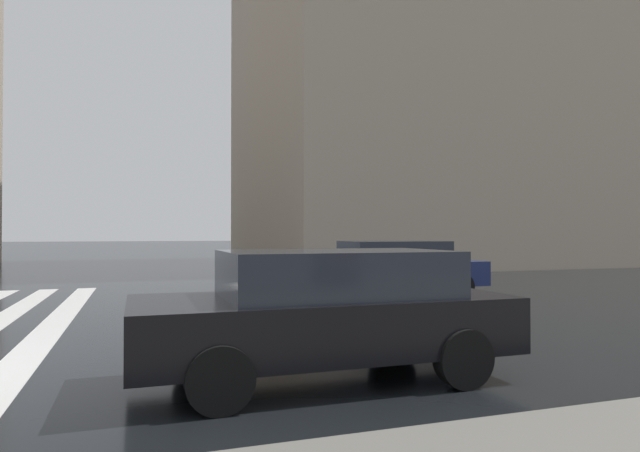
% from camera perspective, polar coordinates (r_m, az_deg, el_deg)
% --- Properties ---
extents(haussmann_block_corner, '(16.33, 22.36, 23.24)m').
position_cam_1_polar(haussmann_block_corner, '(33.65, 13.19, 16.15)').
color(haussmann_block_corner, tan).
rests_on(haussmann_block_corner, ground_plane).
extents(car_black, '(1.85, 4.10, 1.41)m').
position_cam_1_polar(car_black, '(6.07, 0.71, -8.78)').
color(car_black, black).
rests_on(car_black, ground_plane).
extents(car_navy, '(1.85, 4.10, 1.41)m').
position_cam_1_polar(car_navy, '(13.67, 8.15, -4.31)').
color(car_navy, navy).
rests_on(car_navy, ground_plane).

